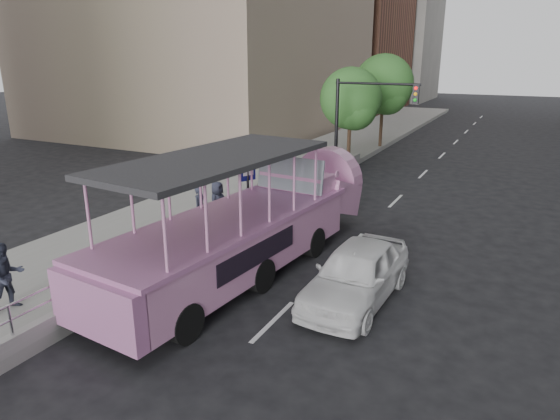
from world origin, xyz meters
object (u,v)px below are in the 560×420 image
(pedestrian_mid, at_px, (7,276))
(street_tree_near, at_px, (352,101))
(duck_boat, at_px, (252,224))
(street_tree_far, at_px, (385,87))
(car, at_px, (356,273))
(pedestrian_near, at_px, (200,208))
(traffic_signal, at_px, (359,114))
(pedestrian_far, at_px, (218,204))
(parking_sign, at_px, (248,185))

(pedestrian_mid, distance_m, street_tree_near, 20.98)
(duck_boat, bearing_deg, street_tree_far, 95.25)
(car, relative_size, pedestrian_mid, 2.67)
(pedestrian_near, bearing_deg, street_tree_near, -2.71)
(traffic_signal, height_order, street_tree_near, street_tree_near)
(pedestrian_far, distance_m, street_tree_far, 19.43)
(pedestrian_mid, bearing_deg, car, -43.12)
(duck_boat, distance_m, traffic_signal, 11.98)
(duck_boat, relative_size, parking_sign, 3.83)
(pedestrian_mid, height_order, street_tree_far, street_tree_far)
(pedestrian_mid, height_order, pedestrian_far, pedestrian_mid)
(pedestrian_near, xyz_separation_m, street_tree_far, (1.03, 19.72, 3.21))
(car, height_order, street_tree_far, street_tree_far)
(street_tree_far, bearing_deg, pedestrian_mid, -93.73)
(street_tree_far, bearing_deg, parking_sign, -88.90)
(traffic_signal, bearing_deg, pedestrian_far, -102.01)
(pedestrian_mid, relative_size, street_tree_far, 0.27)
(car, height_order, street_tree_near, street_tree_near)
(pedestrian_near, bearing_deg, duck_boat, -115.77)
(car, bearing_deg, parking_sign, 150.80)
(pedestrian_far, height_order, street_tree_near, street_tree_near)
(pedestrian_near, xyz_separation_m, pedestrian_mid, (-0.71, -7.03, 0.07))
(car, bearing_deg, pedestrian_mid, -144.01)
(pedestrian_near, relative_size, pedestrian_mid, 0.92)
(pedestrian_near, relative_size, parking_sign, 0.53)
(pedestrian_mid, distance_m, street_tree_far, 26.99)
(parking_sign, relative_size, street_tree_far, 0.47)
(duck_boat, relative_size, car, 2.50)
(car, bearing_deg, traffic_signal, 110.93)
(car, xyz_separation_m, street_tree_near, (-5.76, 15.92, 3.03))
(pedestrian_mid, relative_size, pedestrian_far, 1.03)
(duck_boat, height_order, pedestrian_far, duck_boat)
(duck_boat, bearing_deg, parking_sign, 122.51)
(duck_boat, distance_m, street_tree_near, 15.55)
(traffic_signal, bearing_deg, pedestrian_mid, -100.27)
(pedestrian_mid, xyz_separation_m, street_tree_far, (1.74, 26.75, 3.14))
(pedestrian_mid, bearing_deg, street_tree_far, 9.67)
(car, xyz_separation_m, parking_sign, (-5.20, 3.21, 1.08))
(pedestrian_near, xyz_separation_m, street_tree_near, (0.83, 13.72, 2.73))
(car, height_order, pedestrian_near, pedestrian_near)
(pedestrian_mid, bearing_deg, duck_boat, -20.26)
(car, relative_size, traffic_signal, 0.89)
(traffic_signal, bearing_deg, pedestrian_near, -103.27)
(car, bearing_deg, pedestrian_far, 158.57)
(street_tree_near, xyz_separation_m, street_tree_far, (0.20, 6.00, 0.49))
(pedestrian_near, bearing_deg, street_tree_far, -2.24)
(pedestrian_far, height_order, parking_sign, parking_sign)
(street_tree_near, bearing_deg, pedestrian_far, -92.05)
(pedestrian_near, xyz_separation_m, parking_sign, (1.39, 1.01, 0.77))
(pedestrian_far, xyz_separation_m, street_tree_far, (0.67, 19.16, 3.17))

